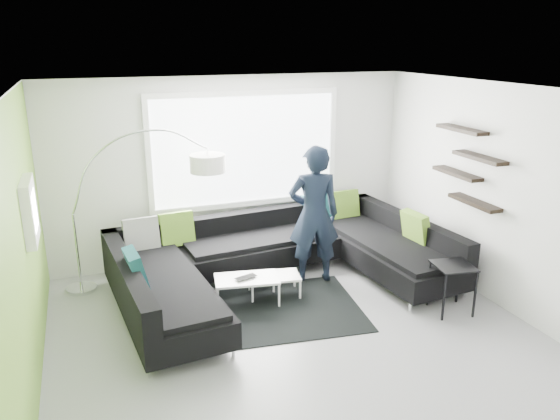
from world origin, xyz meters
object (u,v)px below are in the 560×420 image
object	(u,v)px
arc_lamp	(73,214)
side_table	(451,288)
coffee_table	(261,287)
sectional_sofa	(283,263)
laptop	(248,279)
person	(314,215)

from	to	relation	value
arc_lamp	side_table	size ratio (longest dim) A/B	3.48
coffee_table	arc_lamp	world-z (taller)	arc_lamp
sectional_sofa	laptop	size ratio (longest dim) A/B	13.44
coffee_table	side_table	size ratio (longest dim) A/B	1.68
person	arc_lamp	bearing A→B (deg)	-0.32
coffee_table	side_table	bearing A→B (deg)	-18.23
arc_lamp	side_table	world-z (taller)	arc_lamp
arc_lamp	laptop	world-z (taller)	arc_lamp
sectional_sofa	laptop	distance (m)	0.61
side_table	person	world-z (taller)	person
arc_lamp	sectional_sofa	bearing A→B (deg)	-5.87
laptop	arc_lamp	bearing A→B (deg)	133.06
arc_lamp	side_table	distance (m)	4.97
sectional_sofa	arc_lamp	distance (m)	2.86
sectional_sofa	coffee_table	world-z (taller)	sectional_sofa
arc_lamp	person	distance (m)	3.22
sectional_sofa	arc_lamp	size ratio (longest dim) A/B	2.07
coffee_table	person	bearing A→B (deg)	29.95
person	side_table	bearing A→B (deg)	143.94
arc_lamp	side_table	xyz separation A→B (m)	(4.37, -2.25, -0.78)
coffee_table	person	size ratio (longest dim) A/B	0.54
coffee_table	person	distance (m)	1.24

